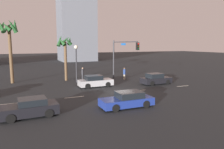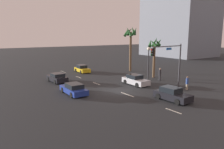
# 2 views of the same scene
# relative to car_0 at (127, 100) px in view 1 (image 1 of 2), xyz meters

# --- Properties ---
(ground_plane) EXTENTS (220.00, 220.00, 0.00)m
(ground_plane) POSITION_rel_car_0_xyz_m (1.80, 5.17, -0.62)
(ground_plane) COLOR #232628
(lane_stripe_1) EXTENTS (2.01, 0.14, 0.01)m
(lane_stripe_1) POSITION_rel_car_0_xyz_m (-9.38, 5.17, -0.61)
(lane_stripe_1) COLOR silver
(lane_stripe_1) RESTS_ON ground_plane
(lane_stripe_2) EXTENTS (2.02, 0.14, 0.01)m
(lane_stripe_2) POSITION_rel_car_0_xyz_m (-3.33, 5.17, -0.61)
(lane_stripe_2) COLOR silver
(lane_stripe_2) RESTS_ON ground_plane
(lane_stripe_3) EXTENTS (2.51, 0.14, 0.01)m
(lane_stripe_3) POSITION_rel_car_0_xyz_m (3.96, 5.17, -0.61)
(lane_stripe_3) COLOR silver
(lane_stripe_3) RESTS_ON ground_plane
(lane_stripe_4) EXTENTS (1.86, 0.14, 0.01)m
(lane_stripe_4) POSITION_rel_car_0_xyz_m (10.90, 5.17, -0.61)
(lane_stripe_4) COLOR silver
(lane_stripe_4) RESTS_ON ground_plane
(car_0) EXTENTS (4.60, 2.02, 1.33)m
(car_0) POSITION_rel_car_0_xyz_m (0.00, 0.00, 0.00)
(car_0) COLOR navy
(car_0) RESTS_ON ground_plane
(car_1) EXTENTS (4.20, 1.95, 1.47)m
(car_1) POSITION_rel_car_0_xyz_m (8.54, 7.77, 0.05)
(car_1) COLOR black
(car_1) RESTS_ON ground_plane
(car_3) EXTENTS (4.22, 2.11, 1.37)m
(car_3) POSITION_rel_car_0_xyz_m (-7.80, 0.85, 0.02)
(car_3) COLOR black
(car_3) RESTS_ON ground_plane
(car_4) EXTENTS (4.32, 1.94, 1.45)m
(car_4) POSITION_rel_car_0_xyz_m (0.45, 9.49, 0.05)
(car_4) COLOR #B7B7BC
(car_4) RESTS_ON ground_plane
(traffic_signal) EXTENTS (0.91, 6.29, 5.94)m
(traffic_signal) POSITION_rel_car_0_xyz_m (5.11, 11.33, 3.49)
(traffic_signal) COLOR #38383D
(traffic_signal) RESTS_ON ground_plane
(streetlamp) EXTENTS (0.56, 0.56, 5.25)m
(streetlamp) POSITION_rel_car_0_xyz_m (-0.95, 13.34, 3.13)
(streetlamp) COLOR #2D2D33
(streetlamp) RESTS_ON ground_plane
(pedestrian_0) EXTENTS (0.49, 0.49, 1.77)m
(pedestrian_0) POSITION_rel_car_0_xyz_m (6.53, 13.14, 0.32)
(pedestrian_0) COLOR #B2A58C
(pedestrian_0) RESTS_ON ground_plane
(pedestrian_1) EXTENTS (0.48, 0.48, 1.93)m
(pedestrian_1) POSITION_rel_car_0_xyz_m (0.33, 14.71, 0.40)
(pedestrian_1) COLOR #333338
(pedestrian_1) RESTS_ON ground_plane
(palm_tree_0) EXTENTS (2.31, 2.48, 6.83)m
(palm_tree_0) POSITION_rel_car_0_xyz_m (-2.00, 15.73, 4.43)
(palm_tree_0) COLOR brown
(palm_tree_0) RESTS_ON ground_plane
(palm_tree_1) EXTENTS (2.76, 2.81, 8.77)m
(palm_tree_1) POSITION_rel_car_0_xyz_m (-9.29, 16.55, 6.04)
(palm_tree_1) COLOR brown
(palm_tree_1) RESTS_ON ground_plane
(building_2) EXTENTS (11.06, 11.07, 24.72)m
(building_2) POSITION_rel_car_0_xyz_m (9.44, 52.71, 11.74)
(building_2) COLOR slate
(building_2) RESTS_ON ground_plane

